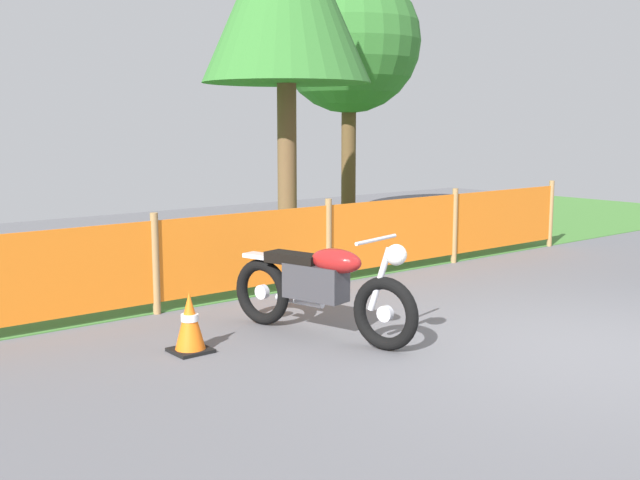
{
  "coord_description": "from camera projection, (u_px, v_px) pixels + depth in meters",
  "views": [
    {
      "loc": [
        -5.84,
        -3.44,
        1.95
      ],
      "look_at": [
        -1.53,
        1.83,
        0.9
      ],
      "focal_mm": 42.75,
      "sensor_mm": 36.0,
      "label": 1
    }
  ],
  "objects": [
    {
      "name": "tree_near_left",
      "position": [
        349.0,
        42.0,
        14.36
      ],
      "size": [
        2.7,
        2.7,
        4.83
      ],
      "color": "brown",
      "rests_on": "ground"
    },
    {
      "name": "barrier_fence",
      "position": [
        328.0,
        241.0,
        9.21
      ],
      "size": [
        9.29,
        0.08,
        1.05
      ],
      "color": "#997547",
      "rests_on": "ground"
    },
    {
      "name": "grass_verge",
      "position": [
        198.0,
        251.0,
        11.69
      ],
      "size": [
        24.0,
        6.25,
        0.01
      ],
      "primitive_type": "cube",
      "color": "#427A33",
      "rests_on": "ground"
    },
    {
      "name": "ground",
      "position": [
        591.0,
        352.0,
        6.58
      ],
      "size": [
        24.0,
        24.0,
        0.02
      ],
      "primitive_type": "cube",
      "color": "#5B5B60"
    },
    {
      "name": "motorcycle_lead",
      "position": [
        321.0,
        286.0,
        6.95
      ],
      "size": [
        0.74,
        2.03,
        0.98
      ],
      "rotation": [
        0.0,
        0.0,
        -1.33
      ],
      "color": "black",
      "rests_on": "ground"
    },
    {
      "name": "traffic_cone",
      "position": [
        190.0,
        323.0,
        6.5
      ],
      "size": [
        0.32,
        0.32,
        0.53
      ],
      "color": "black",
      "rests_on": "ground"
    }
  ]
}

